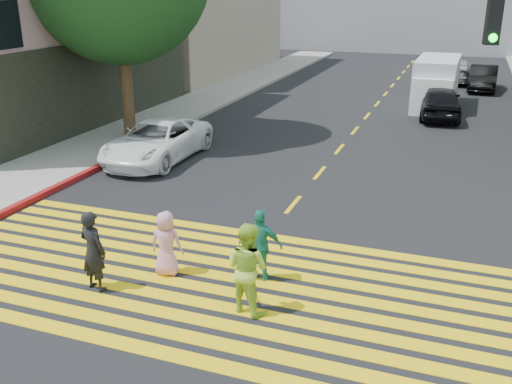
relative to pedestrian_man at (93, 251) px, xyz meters
The scene contains 14 objects.
ground 2.52m from the pedestrian_man, ahead, with size 120.00×120.00×0.00m, color black.
sidewalk_left 22.62m from the pedestrian_man, 105.72° to the left, with size 3.00×40.00×0.15m, color gray.
curb_red 7.37m from the pedestrian_man, 128.15° to the left, with size 0.20×8.00×0.16m, color maroon.
crosswalk 2.72m from the pedestrian_man, 23.67° to the left, with size 13.40×5.30×0.01m.
lane_line 22.41m from the pedestrian_man, 83.92° to the left, with size 0.12×34.40×0.01m.
pedestrian_man is the anchor object (origin of this frame).
pedestrian_woman 3.12m from the pedestrian_man, ahead, with size 0.85×0.66×1.74m, color #A9D53E.
pedestrian_child 1.47m from the pedestrian_man, 45.11° to the left, with size 0.68×0.44×1.39m, color pink.
pedestrian_extra 3.28m from the pedestrian_man, 26.43° to the left, with size 0.90×0.37×1.53m, color #228572.
white_sedan 8.87m from the pedestrian_man, 111.41° to the left, with size 2.25×4.88×1.36m, color white.
dark_car_near 19.24m from the pedestrian_man, 73.44° to the left, with size 1.75×4.35×1.48m, color black.
silver_car 30.00m from the pedestrian_man, 78.70° to the left, with size 1.97×4.84×1.40m, color #B8B8B8.
dark_car_parked 27.88m from the pedestrian_man, 74.63° to the left, with size 1.48×4.24×1.40m, color black.
white_van 21.46m from the pedestrian_man, 76.21° to the left, with size 2.00×5.07×2.37m.
Camera 1 is at (4.04, -8.10, 5.71)m, focal length 40.00 mm.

